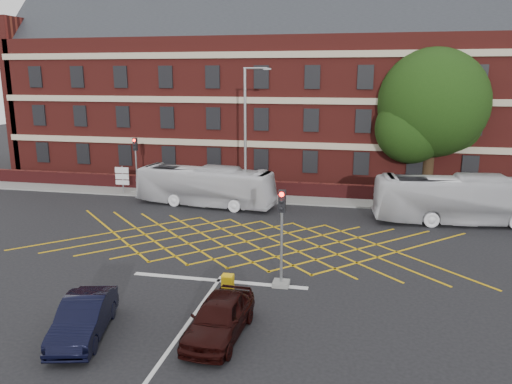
% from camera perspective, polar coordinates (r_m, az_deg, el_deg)
% --- Properties ---
extents(ground, '(120.00, 120.00, 0.00)m').
position_cam_1_polar(ground, '(25.77, -2.11, -7.09)').
color(ground, black).
rests_on(ground, ground).
extents(victorian_building, '(51.00, 12.17, 20.40)m').
position_cam_1_polar(victorian_building, '(45.79, 4.97, 11.77)').
color(victorian_building, maroon).
rests_on(victorian_building, ground).
extents(boundary_wall, '(56.00, 0.50, 1.10)m').
position_cam_1_polar(boundary_wall, '(37.85, 2.68, 0.39)').
color(boundary_wall, '#4C1415').
rests_on(boundary_wall, ground).
extents(far_pavement, '(60.00, 3.00, 0.12)m').
position_cam_1_polar(far_pavement, '(37.00, 2.41, -0.69)').
color(far_pavement, slate).
rests_on(far_pavement, ground).
extents(box_junction_hatching, '(8.22, 8.22, 0.02)m').
position_cam_1_polar(box_junction_hatching, '(27.60, -1.10, -5.67)').
color(box_junction_hatching, '#CC990C').
rests_on(box_junction_hatching, ground).
extents(stop_line, '(8.00, 0.30, 0.02)m').
position_cam_1_polar(stop_line, '(22.63, -4.30, -10.06)').
color(stop_line, silver).
rests_on(stop_line, ground).
extents(centre_line, '(0.15, 14.00, 0.02)m').
position_cam_1_polar(centre_line, '(17.18, -10.69, -18.33)').
color(centre_line, silver).
rests_on(centre_line, ground).
extents(bus_left, '(10.13, 3.65, 2.76)m').
position_cam_1_polar(bus_left, '(35.04, -5.84, 0.68)').
color(bus_left, silver).
rests_on(bus_left, ground).
extents(bus_right, '(10.95, 3.56, 3.00)m').
position_cam_1_polar(bus_right, '(33.12, 22.63, -0.81)').
color(bus_right, silver).
rests_on(bus_right, ground).
extents(car_navy, '(2.44, 4.41, 1.38)m').
position_cam_1_polar(car_navy, '(18.90, -19.10, -13.43)').
color(car_navy, black).
rests_on(car_navy, ground).
extents(car_maroon, '(1.91, 4.32, 1.44)m').
position_cam_1_polar(car_maroon, '(17.93, -4.21, -14.08)').
color(car_maroon, black).
rests_on(car_maroon, ground).
extents(deciduous_tree, '(8.22, 8.14, 10.99)m').
position_cam_1_polar(deciduous_tree, '(39.96, 19.41, 8.77)').
color(deciduous_tree, black).
rests_on(deciduous_tree, ground).
extents(traffic_light_near, '(0.70, 0.70, 4.27)m').
position_cam_1_polar(traffic_light_near, '(21.46, 2.93, -6.33)').
color(traffic_light_near, slate).
rests_on(traffic_light_near, ground).
extents(traffic_light_far, '(0.70, 0.70, 4.27)m').
position_cam_1_polar(traffic_light_far, '(39.59, -13.49, 2.40)').
color(traffic_light_far, slate).
rests_on(traffic_light_far, ground).
extents(street_lamp, '(2.25, 1.00, 9.45)m').
position_cam_1_polar(street_lamp, '(34.19, -1.12, 3.70)').
color(street_lamp, slate).
rests_on(street_lamp, ground).
extents(direction_signs, '(1.10, 0.16, 2.20)m').
position_cam_1_polar(direction_signs, '(39.39, -15.04, 1.68)').
color(direction_signs, gray).
rests_on(direction_signs, ground).
extents(utility_cabinet, '(0.48, 0.37, 0.83)m').
position_cam_1_polar(utility_cabinet, '(21.25, -3.25, -10.45)').
color(utility_cabinet, '#E1AE0D').
rests_on(utility_cabinet, ground).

